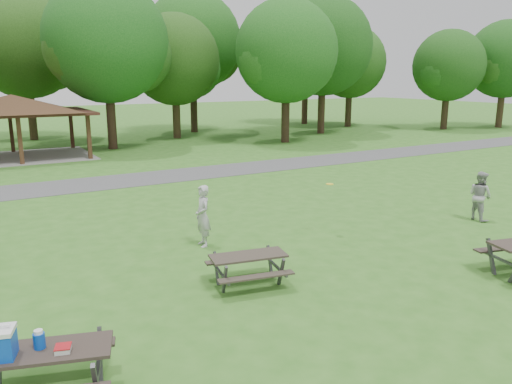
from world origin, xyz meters
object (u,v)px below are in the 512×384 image
object	(u,v)px
frisbee_thrower	(203,216)
frisbee_catcher	(480,196)
picnic_table_middle	(248,262)
picnic_table_near	(29,355)

from	to	relation	value
frisbee_thrower	frisbee_catcher	distance (m)	9.49
picnic_table_middle	frisbee_thrower	bearing A→B (deg)	85.60
picnic_table_near	picnic_table_middle	xyz separation A→B (m)	(4.91, 2.15, -0.22)
frisbee_thrower	frisbee_catcher	world-z (taller)	frisbee_thrower
frisbee_catcher	picnic_table_near	bearing A→B (deg)	107.11
picnic_table_middle	frisbee_thrower	world-z (taller)	frisbee_thrower
picnic_table_near	frisbee_thrower	distance (m)	7.34
frisbee_thrower	picnic_table_middle	bearing A→B (deg)	0.77
picnic_table_near	frisbee_catcher	size ratio (longest dim) A/B	1.39
picnic_table_middle	frisbee_thrower	distance (m)	3.10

